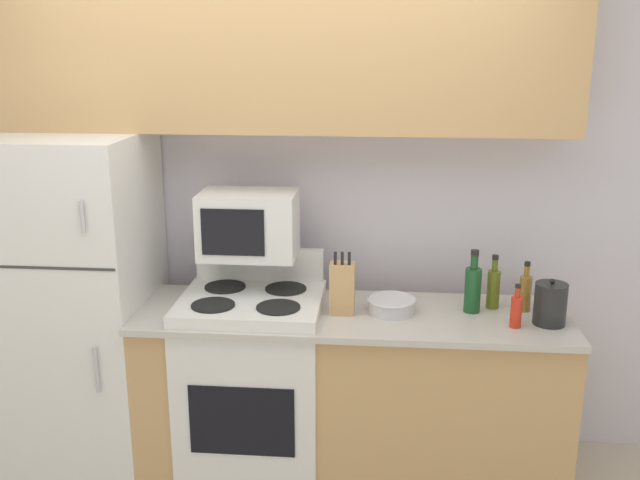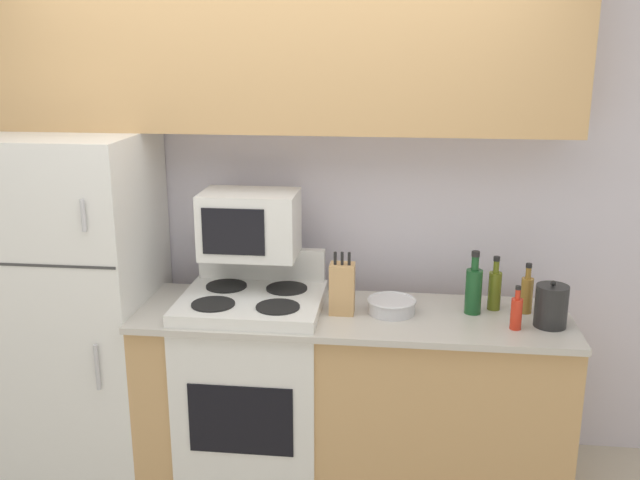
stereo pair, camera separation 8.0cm
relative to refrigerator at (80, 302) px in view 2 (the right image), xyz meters
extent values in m
cube|color=silver|center=(1.01, 0.39, 0.43)|extent=(8.00, 0.05, 2.55)
cube|color=tan|center=(1.37, -0.06, -0.42)|extent=(2.02, 0.57, 0.85)
cube|color=#BCB7AD|center=(1.37, -0.08, 0.02)|extent=(2.02, 0.61, 0.03)
cube|color=white|center=(0.00, 0.00, 0.00)|extent=(0.72, 0.70, 1.69)
cube|color=#383838|center=(0.00, -0.35, 0.30)|extent=(0.70, 0.01, 0.01)
cylinder|color=#B7B7BC|center=(0.23, -0.37, 0.54)|extent=(0.02, 0.02, 0.14)
cylinder|color=#B7B7BC|center=(0.23, -0.37, -0.17)|extent=(0.02, 0.02, 0.22)
cube|color=tan|center=(1.01, 0.19, 1.21)|extent=(2.74, 0.34, 0.74)
cube|color=white|center=(0.89, -0.08, -0.37)|extent=(0.67, 0.57, 0.94)
cube|color=black|center=(0.89, -0.37, -0.39)|extent=(0.48, 0.01, 0.34)
cube|color=#2D2D2D|center=(0.89, -0.08, 0.09)|extent=(0.64, 0.55, 0.01)
cube|color=white|center=(0.89, 0.19, 0.18)|extent=(0.64, 0.06, 0.16)
cylinder|color=black|center=(0.74, -0.21, 0.10)|extent=(0.20, 0.20, 0.01)
cylinder|color=black|center=(1.04, -0.21, 0.10)|extent=(0.20, 0.20, 0.01)
cylinder|color=black|center=(0.74, 0.05, 0.10)|extent=(0.20, 0.20, 0.01)
cylinder|color=black|center=(1.04, 0.05, 0.10)|extent=(0.20, 0.20, 0.01)
cube|color=white|center=(0.87, 0.05, 0.42)|extent=(0.46, 0.30, 0.31)
cube|color=black|center=(0.82, -0.10, 0.42)|extent=(0.29, 0.01, 0.22)
cube|color=tan|center=(1.32, -0.09, 0.16)|extent=(0.11, 0.10, 0.24)
cylinder|color=black|center=(1.29, -0.10, 0.31)|extent=(0.01, 0.01, 0.06)
cylinder|color=black|center=(1.32, -0.10, 0.31)|extent=(0.01, 0.01, 0.06)
cylinder|color=black|center=(1.36, -0.10, 0.31)|extent=(0.01, 0.01, 0.06)
cylinder|color=silver|center=(1.55, -0.07, 0.07)|extent=(0.22, 0.22, 0.06)
torus|color=silver|center=(1.55, -0.07, 0.10)|extent=(0.23, 0.23, 0.01)
cylinder|color=#5B6619|center=(2.03, 0.04, 0.13)|extent=(0.06, 0.06, 0.18)
cylinder|color=#5B6619|center=(2.03, 0.04, 0.25)|extent=(0.03, 0.03, 0.06)
cylinder|color=black|center=(2.03, 0.04, 0.29)|extent=(0.03, 0.03, 0.02)
cylinder|color=#194C23|center=(1.93, -0.02, 0.14)|extent=(0.08, 0.08, 0.21)
cylinder|color=#194C23|center=(1.93, -0.02, 0.28)|extent=(0.03, 0.03, 0.07)
cylinder|color=black|center=(1.93, -0.02, 0.33)|extent=(0.04, 0.04, 0.02)
cylinder|color=red|center=(2.10, -0.20, 0.11)|extent=(0.05, 0.05, 0.14)
cylinder|color=red|center=(2.10, -0.20, 0.20)|extent=(0.02, 0.02, 0.04)
cylinder|color=black|center=(2.10, -0.20, 0.23)|extent=(0.02, 0.03, 0.02)
cylinder|color=olive|center=(2.17, 0.01, 0.12)|extent=(0.06, 0.06, 0.17)
cylinder|color=olive|center=(2.17, 0.01, 0.23)|extent=(0.03, 0.03, 0.05)
cylinder|color=black|center=(2.17, 0.01, 0.27)|extent=(0.03, 0.03, 0.02)
cylinder|color=black|center=(2.26, -0.14, 0.13)|extent=(0.14, 0.14, 0.19)
sphere|color=black|center=(2.26, -0.14, 0.24)|extent=(0.02, 0.02, 0.02)
camera|label=1|loc=(1.50, -3.20, 1.26)|focal=40.00mm
camera|label=2|loc=(1.58, -3.19, 1.26)|focal=40.00mm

